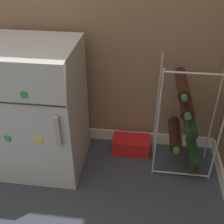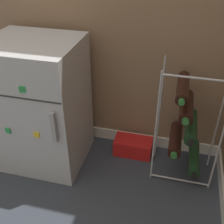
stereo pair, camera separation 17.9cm
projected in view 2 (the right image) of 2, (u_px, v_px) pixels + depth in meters
The scene contains 4 objects.
ground_plane at pixel (57, 194), 1.79m from camera, with size 14.00×14.00×0.00m, color #333842.
mini_fridge at pixel (41, 105), 1.86m from camera, with size 0.56×0.52×0.88m.
wine_rack at pixel (186, 125), 1.75m from camera, with size 0.39×0.33×0.79m.
soda_box at pixel (133, 146), 2.09m from camera, with size 0.27×0.15×0.12m.
Camera 2 is at (0.63, -1.08, 1.43)m, focal length 45.00 mm.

